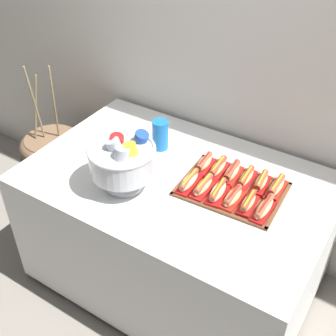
{
  "coord_description": "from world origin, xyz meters",
  "views": [
    {
      "loc": [
        0.87,
        -1.46,
        2.12
      ],
      "look_at": [
        -0.08,
        0.03,
        0.77
      ],
      "focal_mm": 47.1,
      "sensor_mm": 36.0,
      "label": 1
    }
  ],
  "objects_px": {
    "floor_vase": "(57,172)",
    "serving_tray": "(232,189)",
    "buffet_table": "(176,229)",
    "hot_dog_3": "(233,197)",
    "donut": "(127,139)",
    "hot_dog_11": "(276,187)",
    "hot_dog_4": "(248,203)",
    "hot_dog_10": "(261,182)",
    "hot_dog_8": "(232,172)",
    "cup_stack": "(160,135)",
    "hot_dog_0": "(189,182)",
    "hot_dog_2": "(218,192)",
    "hot_dog_9": "(246,178)",
    "punch_bowl": "(123,159)",
    "hot_dog_5": "(264,208)",
    "hot_dog_6": "(204,163)",
    "hot_dog_7": "(218,168)",
    "hot_dog_1": "(203,186)"
  },
  "relations": [
    {
      "from": "hot_dog_0",
      "to": "donut",
      "type": "bearing_deg",
      "value": 162.03
    },
    {
      "from": "buffet_table",
      "to": "cup_stack",
      "type": "bearing_deg",
      "value": 140.88
    },
    {
      "from": "hot_dog_1",
      "to": "hot_dog_11",
      "type": "xyz_separation_m",
      "value": [
        0.29,
        0.18,
        -0.0
      ]
    },
    {
      "from": "floor_vase",
      "to": "hot_dog_11",
      "type": "bearing_deg",
      "value": -0.0
    },
    {
      "from": "hot_dog_2",
      "to": "hot_dog_6",
      "type": "height_order",
      "value": "hot_dog_6"
    },
    {
      "from": "hot_dog_11",
      "to": "hot_dog_4",
      "type": "bearing_deg",
      "value": -111.53
    },
    {
      "from": "hot_dog_10",
      "to": "donut",
      "type": "distance_m",
      "value": 0.78
    },
    {
      "from": "buffet_table",
      "to": "hot_dog_3",
      "type": "xyz_separation_m",
      "value": [
        0.31,
        -0.02,
        0.39
      ]
    },
    {
      "from": "hot_dog_7",
      "to": "cup_stack",
      "type": "height_order",
      "value": "cup_stack"
    },
    {
      "from": "hot_dog_3",
      "to": "serving_tray",
      "type": "bearing_deg",
      "value": 117.35
    },
    {
      "from": "hot_dog_3",
      "to": "hot_dog_4",
      "type": "relative_size",
      "value": 1.05
    },
    {
      "from": "hot_dog_10",
      "to": "buffet_table",
      "type": "bearing_deg",
      "value": -159.03
    },
    {
      "from": "serving_tray",
      "to": "cup_stack",
      "type": "bearing_deg",
      "value": 166.5
    },
    {
      "from": "hot_dog_3",
      "to": "donut",
      "type": "distance_m",
      "value": 0.73
    },
    {
      "from": "serving_tray",
      "to": "hot_dog_5",
      "type": "height_order",
      "value": "hot_dog_5"
    },
    {
      "from": "hot_dog_9",
      "to": "hot_dog_10",
      "type": "height_order",
      "value": "hot_dog_10"
    },
    {
      "from": "hot_dog_0",
      "to": "cup_stack",
      "type": "bearing_deg",
      "value": 145.22
    },
    {
      "from": "serving_tray",
      "to": "hot_dog_8",
      "type": "height_order",
      "value": "hot_dog_8"
    },
    {
      "from": "hot_dog_0",
      "to": "floor_vase",
      "type": "bearing_deg",
      "value": 170.85
    },
    {
      "from": "hot_dog_8",
      "to": "hot_dog_9",
      "type": "relative_size",
      "value": 0.98
    },
    {
      "from": "hot_dog_9",
      "to": "cup_stack",
      "type": "relative_size",
      "value": 1.08
    },
    {
      "from": "hot_dog_3",
      "to": "hot_dog_11",
      "type": "xyz_separation_m",
      "value": [
        0.14,
        0.17,
        0.0
      ]
    },
    {
      "from": "hot_dog_2",
      "to": "punch_bowl",
      "type": "distance_m",
      "value": 0.47
    },
    {
      "from": "floor_vase",
      "to": "serving_tray",
      "type": "distance_m",
      "value": 1.42
    },
    {
      "from": "hot_dog_4",
      "to": "donut",
      "type": "relative_size",
      "value": 1.13
    },
    {
      "from": "hot_dog_5",
      "to": "donut",
      "type": "relative_size",
      "value": 1.32
    },
    {
      "from": "punch_bowl",
      "to": "hot_dog_2",
      "type": "bearing_deg",
      "value": 21.48
    },
    {
      "from": "hot_dog_6",
      "to": "donut",
      "type": "height_order",
      "value": "hot_dog_6"
    },
    {
      "from": "hot_dog_1",
      "to": "hot_dog_5",
      "type": "relative_size",
      "value": 0.93
    },
    {
      "from": "hot_dog_10",
      "to": "hot_dog_8",
      "type": "bearing_deg",
      "value": -177.09
    },
    {
      "from": "floor_vase",
      "to": "punch_bowl",
      "type": "relative_size",
      "value": 3.27
    },
    {
      "from": "hot_dog_3",
      "to": "hot_dog_9",
      "type": "height_order",
      "value": "hot_dog_3"
    },
    {
      "from": "hot_dog_3",
      "to": "hot_dog_11",
      "type": "distance_m",
      "value": 0.22
    },
    {
      "from": "cup_stack",
      "to": "hot_dog_10",
      "type": "bearing_deg",
      "value": -2.68
    },
    {
      "from": "hot_dog_0",
      "to": "hot_dog_9",
      "type": "bearing_deg",
      "value": 39.16
    },
    {
      "from": "hot_dog_2",
      "to": "hot_dog_11",
      "type": "height_order",
      "value": "hot_dog_11"
    },
    {
      "from": "hot_dog_9",
      "to": "hot_dog_11",
      "type": "height_order",
      "value": "hot_dog_11"
    },
    {
      "from": "hot_dog_11",
      "to": "punch_bowl",
      "type": "bearing_deg",
      "value": -151.75
    },
    {
      "from": "hot_dog_10",
      "to": "hot_dog_11",
      "type": "relative_size",
      "value": 0.93
    },
    {
      "from": "buffet_table",
      "to": "hot_dog_3",
      "type": "relative_size",
      "value": 9.19
    },
    {
      "from": "buffet_table",
      "to": "hot_dog_0",
      "type": "bearing_deg",
      "value": -22.01
    },
    {
      "from": "hot_dog_8",
      "to": "cup_stack",
      "type": "bearing_deg",
      "value": 175.43
    },
    {
      "from": "hot_dog_4",
      "to": "hot_dog_10",
      "type": "xyz_separation_m",
      "value": [
        -0.01,
        0.16,
        0.0
      ]
    },
    {
      "from": "hot_dog_2",
      "to": "hot_dog_3",
      "type": "height_order",
      "value": "hot_dog_2"
    },
    {
      "from": "hot_dog_11",
      "to": "donut",
      "type": "bearing_deg",
      "value": -178.25
    },
    {
      "from": "hot_dog_1",
      "to": "hot_dog_10",
      "type": "height_order",
      "value": "hot_dog_1"
    },
    {
      "from": "hot_dog_11",
      "to": "hot_dog_9",
      "type": "bearing_deg",
      "value": -177.09
    },
    {
      "from": "hot_dog_2",
      "to": "hot_dog_11",
      "type": "xyz_separation_m",
      "value": [
        0.22,
        0.18,
        0.0
      ]
    },
    {
      "from": "floor_vase",
      "to": "hot_dog_8",
      "type": "bearing_deg",
      "value": -0.51
    },
    {
      "from": "hot_dog_0",
      "to": "hot_dog_8",
      "type": "bearing_deg",
      "value": 50.64
    }
  ]
}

